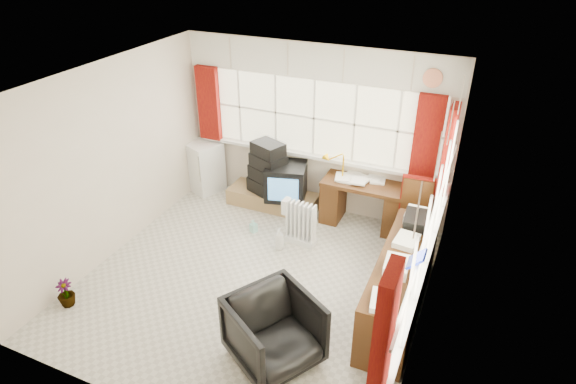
% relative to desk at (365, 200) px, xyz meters
% --- Properties ---
extents(ground, '(4.00, 4.00, 0.00)m').
position_rel_desk_xyz_m(ground, '(-0.88, -1.80, -0.39)').
color(ground, beige).
rests_on(ground, ground).
extents(room_walls, '(4.00, 4.00, 4.00)m').
position_rel_desk_xyz_m(room_walls, '(-0.88, -1.80, 1.11)').
color(room_walls, beige).
rests_on(room_walls, ground).
extents(window_back, '(3.70, 0.12, 3.60)m').
position_rel_desk_xyz_m(window_back, '(-0.88, 0.14, 0.56)').
color(window_back, '#FDF6C8').
rests_on(window_back, room_walls).
extents(window_right, '(0.12, 3.70, 3.60)m').
position_rel_desk_xyz_m(window_right, '(1.07, -1.80, 0.56)').
color(window_right, '#FDF6C8').
rests_on(window_right, room_walls).
extents(curtains, '(3.83, 3.83, 1.15)m').
position_rel_desk_xyz_m(curtains, '(0.05, -0.88, 1.07)').
color(curtains, maroon).
rests_on(curtains, room_walls).
extents(overhead_cabinets, '(3.98, 3.98, 0.48)m').
position_rel_desk_xyz_m(overhead_cabinets, '(0.10, -0.82, 1.86)').
color(overhead_cabinets, silver).
rests_on(overhead_cabinets, room_walls).
extents(desk, '(1.21, 0.59, 0.74)m').
position_rel_desk_xyz_m(desk, '(0.00, 0.00, 0.00)').
color(desk, '#4A2D11').
rests_on(desk, ground).
extents(desk_lamp, '(0.17, 0.16, 0.40)m').
position_rel_desk_xyz_m(desk_lamp, '(-0.34, -0.03, 0.58)').
color(desk_lamp, '#EAAF09').
rests_on(desk_lamp, desk).
extents(task_chair, '(0.47, 0.49, 1.05)m').
position_rel_desk_xyz_m(task_chair, '(0.75, -0.34, 0.17)').
color(task_chair, black).
rests_on(task_chair, ground).
extents(office_chair, '(1.12, 1.11, 0.74)m').
position_rel_desk_xyz_m(office_chair, '(-0.14, -2.80, -0.02)').
color(office_chair, black).
rests_on(office_chair, ground).
extents(radiator, '(0.44, 0.20, 0.64)m').
position_rel_desk_xyz_m(radiator, '(-0.66, -0.82, -0.13)').
color(radiator, white).
rests_on(radiator, ground).
extents(credenza, '(0.50, 2.00, 0.85)m').
position_rel_desk_xyz_m(credenza, '(0.85, -1.60, 0.00)').
color(credenza, '#4A2D11').
rests_on(credenza, ground).
extents(file_tray, '(0.33, 0.41, 0.13)m').
position_rel_desk_xyz_m(file_tray, '(0.86, -0.91, 0.43)').
color(file_tray, black).
rests_on(file_tray, credenza).
extents(tv_bench, '(1.40, 0.50, 0.25)m').
position_rel_desk_xyz_m(tv_bench, '(-1.43, -0.08, -0.26)').
color(tv_bench, '#A77D53').
rests_on(tv_bench, ground).
extents(crt_tv, '(0.70, 0.66, 0.53)m').
position_rel_desk_xyz_m(crt_tv, '(-1.18, -0.13, 0.13)').
color(crt_tv, black).
rests_on(crt_tv, tv_bench).
extents(hifi_stack, '(0.71, 0.59, 0.83)m').
position_rel_desk_xyz_m(hifi_stack, '(-1.47, -0.12, 0.24)').
color(hifi_stack, black).
rests_on(hifi_stack, tv_bench).
extents(mini_fridge, '(0.63, 0.64, 0.82)m').
position_rel_desk_xyz_m(mini_fridge, '(-2.68, -0.02, 0.02)').
color(mini_fridge, white).
rests_on(mini_fridge, ground).
extents(spray_bottle_a, '(0.13, 0.13, 0.33)m').
position_rel_desk_xyz_m(spray_bottle_a, '(-0.87, -1.07, -0.23)').
color(spray_bottle_a, silver).
rests_on(spray_bottle_a, ground).
extents(spray_bottle_b, '(0.12, 0.12, 0.19)m').
position_rel_desk_xyz_m(spray_bottle_b, '(-1.38, -0.84, -0.29)').
color(spray_bottle_b, '#92DACB').
rests_on(spray_bottle_b, ground).
extents(flower_vase, '(0.23, 0.23, 0.35)m').
position_rel_desk_xyz_m(flower_vase, '(-2.68, -3.05, -0.21)').
color(flower_vase, black).
rests_on(flower_vase, ground).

